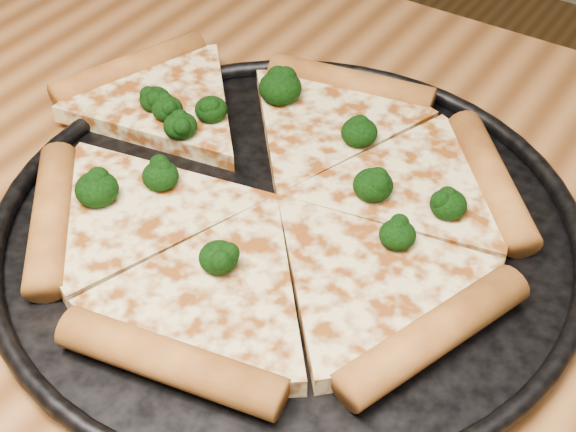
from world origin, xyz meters
The scene contains 3 objects.
pizza_pan centered at (-0.05, 0.12, 0.76)m, with size 0.39×0.39×0.02m.
pizza centered at (-0.07, 0.13, 0.77)m, with size 0.39×0.34×0.03m.
broccoli_florets centered at (-0.10, 0.15, 0.78)m, with size 0.26×0.20×0.02m.
Camera 1 is at (0.17, -0.22, 1.13)m, focal length 51.82 mm.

